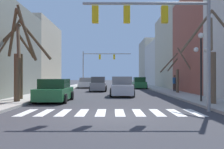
% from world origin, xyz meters
% --- Properties ---
extents(ground_plane, '(240.00, 240.00, 0.00)m').
position_xyz_m(ground_plane, '(0.00, 0.00, 0.00)').
color(ground_plane, '#38383D').
extents(building_row_right, '(6.00, 67.35, 11.00)m').
position_xyz_m(building_row_right, '(10.58, 27.73, 5.02)').
color(building_row_right, beige).
rests_on(building_row_right, ground_plane).
extents(crosswalk_stripes, '(8.55, 2.60, 0.01)m').
position_xyz_m(crosswalk_stripes, '(0.00, 1.05, 0.00)').
color(crosswalk_stripes, white).
rests_on(crosswalk_stripes, ground_plane).
extents(traffic_signal_near, '(6.32, 0.28, 5.75)m').
position_xyz_m(traffic_signal_near, '(2.48, 1.35, 4.26)').
color(traffic_signal_near, gray).
rests_on(traffic_signal_near, ground_plane).
extents(traffic_signal_far, '(8.25, 0.28, 6.05)m').
position_xyz_m(traffic_signal_far, '(-2.36, 33.15, 4.47)').
color(traffic_signal_far, gray).
rests_on(traffic_signal_far, ground_plane).
extents(street_lamp_right_corner, '(0.95, 0.36, 4.42)m').
position_xyz_m(street_lamp_right_corner, '(5.82, 5.29, 3.27)').
color(street_lamp_right_corner, black).
rests_on(street_lamp_right_corner, sidewalk_right).
extents(car_parked_right_mid, '(2.18, 4.61, 1.57)m').
position_xyz_m(car_parked_right_mid, '(-3.90, 6.57, 0.74)').
color(car_parked_right_mid, '#236B38').
rests_on(car_parked_right_mid, ground_plane).
extents(car_parked_left_far, '(1.96, 4.71, 1.72)m').
position_xyz_m(car_parked_left_far, '(-1.54, 19.58, 0.80)').
color(car_parked_left_far, gray).
rests_on(car_parked_left_far, ground_plane).
extents(car_driving_away_lane, '(1.98, 4.18, 1.66)m').
position_xyz_m(car_driving_away_lane, '(4.00, 26.08, 0.77)').
color(car_driving_away_lane, '#236B38').
rests_on(car_driving_away_lane, ground_plane).
extents(car_parked_right_near, '(2.17, 4.77, 1.58)m').
position_xyz_m(car_parked_right_near, '(-3.90, 28.71, 0.74)').
color(car_parked_right_near, silver).
rests_on(car_parked_right_near, ground_plane).
extents(car_parked_left_near, '(2.10, 4.70, 1.74)m').
position_xyz_m(car_parked_left_near, '(0.94, 11.78, 0.81)').
color(car_parked_left_near, silver).
rests_on(car_parked_left_near, ground_plane).
extents(pedestrian_on_right_sidewalk, '(0.57, 0.62, 1.76)m').
position_xyz_m(pedestrian_on_right_sidewalk, '(6.87, 16.81, 1.19)').
color(pedestrian_on_right_sidewalk, black).
rests_on(pedestrian_on_right_sidewalk, sidewalk_right).
extents(street_tree_left_far, '(2.90, 1.72, 4.50)m').
position_xyz_m(street_tree_left_far, '(6.54, 14.51, 2.06)').
color(street_tree_left_far, brown).
rests_on(street_tree_left_far, sidewalk_right).
extents(street_tree_left_mid, '(3.74, 2.07, 5.57)m').
position_xyz_m(street_tree_left_mid, '(5.97, 3.78, 2.51)').
color(street_tree_left_mid, brown).
rests_on(street_tree_left_mid, sidewalk_right).
extents(street_tree_right_far, '(2.22, 3.37, 6.23)m').
position_xyz_m(street_tree_right_far, '(-5.92, 5.34, 3.10)').
color(street_tree_right_far, brown).
rests_on(street_tree_right_far, sidewalk_left).
extents(street_tree_left_near, '(4.66, 1.59, 5.69)m').
position_xyz_m(street_tree_left_near, '(-6.50, 6.91, 2.81)').
color(street_tree_left_near, brown).
rests_on(street_tree_left_near, sidewalk_left).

